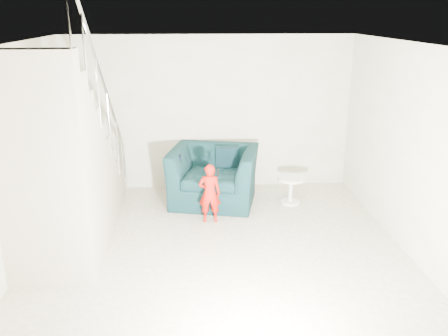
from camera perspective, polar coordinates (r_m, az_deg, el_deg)
The scene contains 13 objects.
floor at distance 6.27m, azimuth -0.60°, elevation -10.92°, with size 5.50×5.50×0.00m, color gray.
ceiling at distance 5.48m, azimuth -0.69°, elevation 14.55°, with size 5.50×5.50×0.00m, color silver.
back_wall at distance 8.39m, azimuth -1.79°, elevation 6.56°, with size 5.00×5.00×0.00m, color #A29D84.
front_wall at distance 3.22m, azimuth 2.41°, elevation -13.81°, with size 5.00×5.00×0.00m, color #A29D84.
left_wall at distance 6.12m, azimuth -24.71°, elevation 0.36°, with size 5.50×5.50×0.00m, color #A29D84.
right_wall at distance 6.38m, azimuth 22.40°, elevation 1.35°, with size 5.50×5.50×0.00m, color #A29D84.
armchair at distance 7.91m, azimuth -1.25°, elevation -0.92°, with size 1.40×1.22×0.91m, color black.
toddler at distance 7.13m, azimuth -1.74°, elevation -3.07°, with size 0.34×0.22×0.92m, color #AE050A.
side_table at distance 7.95m, azimuth 8.05°, elevation -2.12°, with size 0.46×0.46×0.46m.
staircase at distance 6.59m, azimuth -18.58°, elevation -1.39°, with size 1.02×3.03×3.62m.
cushion at distance 8.10m, azimuth 0.35°, elevation 1.36°, with size 0.38×0.11×0.37m, color black.
throw at distance 7.92m, azimuth -5.32°, elevation -0.07°, with size 0.05×0.53×0.59m, color black.
phone at distance 6.98m, azimuth -0.70°, elevation -0.56°, with size 0.02×0.05×0.10m, color black.
Camera 1 is at (-0.32, -5.46, 3.06)m, focal length 38.00 mm.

